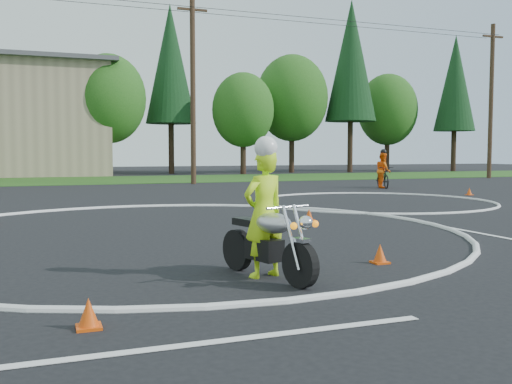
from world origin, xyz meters
name	(u,v)px	position (x,y,z in m)	size (l,w,h in m)	color
ground	(213,257)	(0.00, 0.00, 0.00)	(120.00, 120.00, 0.00)	black
grass_strip	(89,180)	(0.00, 27.00, 0.01)	(120.00, 10.00, 0.02)	#1E4714
course_markings	(248,221)	(2.17, 4.35, 0.01)	(19.05, 19.05, 0.12)	silver
primary_motorcycle	(268,242)	(0.27, -1.77, 0.50)	(0.79, 1.92, 1.03)	black
rider_primary_grp	(264,210)	(0.25, -1.64, 0.93)	(0.73, 0.58, 1.92)	#C6FD1A
rider_second_grp	(383,174)	(12.62, 14.48, 0.65)	(1.23, 2.04, 1.86)	black
traffic_cones	(290,221)	(2.66, 2.95, 0.14)	(17.23, 12.78, 0.30)	#E0490B
treeline	(269,92)	(14.78, 34.61, 6.62)	(38.20, 8.10, 14.52)	#382619
utility_poles	(193,86)	(5.00, 21.00, 5.20)	(41.60, 1.12, 10.00)	#473321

